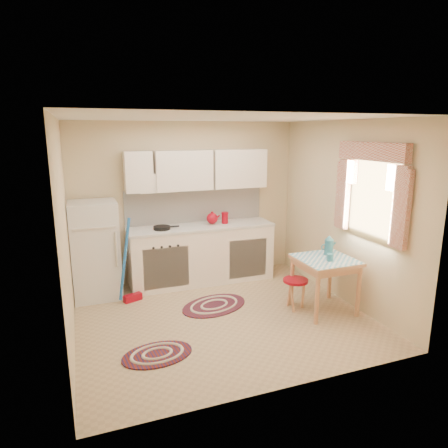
{
  "coord_description": "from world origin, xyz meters",
  "views": [
    {
      "loc": [
        -1.64,
        -4.49,
        2.35
      ],
      "look_at": [
        0.12,
        0.25,
        1.17
      ],
      "focal_mm": 32.0,
      "sensor_mm": 36.0,
      "label": 1
    }
  ],
  "objects": [
    {
      "name": "room_shell",
      "position": [
        0.16,
        0.24,
        1.6
      ],
      "size": [
        3.64,
        3.6,
        2.52
      ],
      "color": "tan",
      "rests_on": "ground"
    },
    {
      "name": "frying_pan",
      "position": [
        -0.5,
        1.25,
        0.94
      ],
      "size": [
        0.25,
        0.25,
        0.05
      ],
      "primitive_type": "cylinder",
      "rotation": [
        0.0,
        0.0,
        0.01
      ],
      "color": "black",
      "rests_on": "countertop"
    },
    {
      "name": "rug_center",
      "position": [
        0.01,
        0.34,
        0.01
      ],
      "size": [
        1.12,
        0.92,
        0.02
      ],
      "primitive_type": null,
      "rotation": [
        0.0,
        0.0,
        0.32
      ],
      "color": "maroon",
      "rests_on": "ground"
    },
    {
      "name": "mug",
      "position": [
        1.34,
        -0.38,
        0.77
      ],
      "size": [
        0.11,
        0.11,
        0.1
      ],
      "primitive_type": "cylinder",
      "rotation": [
        0.0,
        0.0,
        -0.29
      ],
      "color": "#2A6C80",
      "rests_on": "table"
    },
    {
      "name": "table",
      "position": [
        1.34,
        -0.28,
        0.36
      ],
      "size": [
        0.72,
        0.72,
        0.72
      ],
      "primitive_type": "cube",
      "color": "tan",
      "rests_on": "ground"
    },
    {
      "name": "base_cabinets",
      "position": [
        0.13,
        1.3,
        0.44
      ],
      "size": [
        2.25,
        0.6,
        0.88
      ],
      "primitive_type": "cube",
      "color": "white",
      "rests_on": "ground"
    },
    {
      "name": "coffee_pot",
      "position": [
        1.47,
        -0.16,
        0.86
      ],
      "size": [
        0.17,
        0.15,
        0.29
      ],
      "primitive_type": null,
      "rotation": [
        0.0,
        0.0,
        -0.22
      ],
      "color": "#2A6C80",
      "rests_on": "table"
    },
    {
      "name": "broom",
      "position": [
        -1.02,
        0.9,
        0.6
      ],
      "size": [
        0.3,
        0.21,
        1.2
      ],
      "primitive_type": null,
      "rotation": [
        0.0,
        0.0,
        0.36
      ],
      "color": "blue",
      "rests_on": "ground"
    },
    {
      "name": "red_canister",
      "position": [
        0.52,
        1.3,
        1.0
      ],
      "size": [
        0.11,
        0.11,
        0.16
      ],
      "primitive_type": "cylinder",
      "rotation": [
        0.0,
        0.0,
        0.03
      ],
      "color": "maroon",
      "rests_on": "countertop"
    },
    {
      "name": "red_kettle",
      "position": [
        0.31,
        1.3,
        1.02
      ],
      "size": [
        0.24,
        0.23,
        0.2
      ],
      "primitive_type": null,
      "rotation": [
        0.0,
        0.0,
        0.35
      ],
      "color": "maroon",
      "rests_on": "countertop"
    },
    {
      "name": "countertop",
      "position": [
        0.13,
        1.3,
        0.9
      ],
      "size": [
        2.27,
        0.62,
        0.04
      ],
      "primitive_type": "cube",
      "color": "silver",
      "rests_on": "base_cabinets"
    },
    {
      "name": "rug_left",
      "position": [
        -0.97,
        -0.62,
        0.01
      ],
      "size": [
        0.82,
        0.58,
        0.02
      ],
      "primitive_type": null,
      "rotation": [
        0.0,
        0.0,
        0.1
      ],
      "color": "maroon",
      "rests_on": "ground"
    },
    {
      "name": "stool",
      "position": [
        1.01,
        -0.12,
        0.21
      ],
      "size": [
        0.39,
        0.39,
        0.42
      ],
      "primitive_type": "cylinder",
      "rotation": [
        0.0,
        0.0,
        0.18
      ],
      "color": "maroon",
      "rests_on": "ground"
    },
    {
      "name": "fridge",
      "position": [
        -1.46,
        1.25,
        0.7
      ],
      "size": [
        0.65,
        0.6,
        1.4
      ],
      "primitive_type": "cube",
      "color": "silver",
      "rests_on": "ground"
    }
  ]
}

